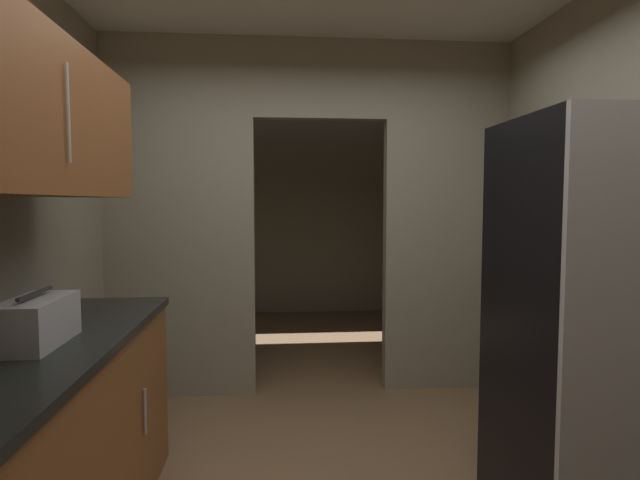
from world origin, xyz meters
The scene contains 6 objects.
kitchen_partition centered at (-0.03, 1.74, 1.46)m, with size 3.09×0.12×2.71m.
adjoining_room_shell centered at (0.00, 3.74, 1.35)m, with size 3.09×3.04×2.71m.
refrigerator centered at (1.12, -0.18, 0.92)m, with size 0.76×0.77×1.84m.
lower_cabinet_run centered at (-1.22, -0.27, 0.47)m, with size 0.66×2.03×0.94m.
upper_cabinet_counterside centered at (-1.22, -0.27, 1.81)m, with size 0.36×1.83×0.60m.
boombox centered at (-1.19, -0.25, 1.03)m, with size 0.20×0.40×0.21m.
Camera 1 is at (-0.29, -2.30, 1.48)m, focal length 29.41 mm.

